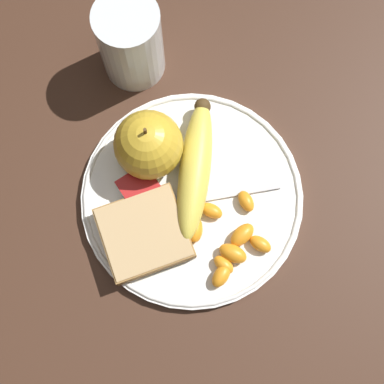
% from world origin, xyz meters
% --- Properties ---
extents(ground_plane, '(3.00, 3.00, 0.00)m').
position_xyz_m(ground_plane, '(0.00, 0.00, 0.00)').
color(ground_plane, '#42281C').
extents(plate, '(0.26, 0.26, 0.01)m').
position_xyz_m(plate, '(0.00, 0.00, 0.01)').
color(plate, white).
rests_on(plate, ground_plane).
extents(juice_glass, '(0.08, 0.08, 0.11)m').
position_xyz_m(juice_glass, '(-0.04, -0.19, 0.05)').
color(juice_glass, silver).
rests_on(juice_glass, ground_plane).
extents(apple, '(0.08, 0.08, 0.09)m').
position_xyz_m(apple, '(0.01, -0.07, 0.05)').
color(apple, gold).
rests_on(apple, plate).
extents(banana, '(0.14, 0.15, 0.04)m').
position_xyz_m(banana, '(-0.02, -0.02, 0.03)').
color(banana, '#E0CC4C').
rests_on(banana, plate).
extents(bread_slice, '(0.11, 0.11, 0.02)m').
position_xyz_m(bread_slice, '(0.07, 0.01, 0.02)').
color(bread_slice, olive).
rests_on(bread_slice, plate).
extents(fork, '(0.18, 0.09, 0.00)m').
position_xyz_m(fork, '(0.01, -0.00, 0.01)').
color(fork, silver).
rests_on(fork, plate).
extents(jam_packet, '(0.04, 0.03, 0.02)m').
position_xyz_m(jam_packet, '(0.05, -0.04, 0.02)').
color(jam_packet, white).
rests_on(jam_packet, plate).
extents(orange_segment_0, '(0.03, 0.03, 0.02)m').
position_xyz_m(orange_segment_0, '(-0.03, 0.09, 0.02)').
color(orange_segment_0, orange).
rests_on(orange_segment_0, plate).
extents(orange_segment_1, '(0.03, 0.02, 0.02)m').
position_xyz_m(orange_segment_1, '(-0.02, 0.07, 0.02)').
color(orange_segment_1, orange).
rests_on(orange_segment_1, plate).
extents(orange_segment_2, '(0.02, 0.03, 0.01)m').
position_xyz_m(orange_segment_2, '(-0.05, 0.04, 0.02)').
color(orange_segment_2, orange).
rests_on(orange_segment_2, plate).
extents(orange_segment_3, '(0.03, 0.04, 0.02)m').
position_xyz_m(orange_segment_3, '(0.00, 0.08, 0.02)').
color(orange_segment_3, orange).
rests_on(orange_segment_3, plate).
extents(orange_segment_4, '(0.03, 0.04, 0.02)m').
position_xyz_m(orange_segment_4, '(0.02, 0.04, 0.02)').
color(orange_segment_4, orange).
rests_on(orange_segment_4, plate).
extents(orange_segment_5, '(0.02, 0.03, 0.01)m').
position_xyz_m(orange_segment_5, '(0.02, 0.09, 0.02)').
color(orange_segment_5, orange).
rests_on(orange_segment_5, plate).
extents(orange_segment_6, '(0.03, 0.03, 0.02)m').
position_xyz_m(orange_segment_6, '(-0.01, 0.03, 0.02)').
color(orange_segment_6, orange).
rests_on(orange_segment_6, plate).
extents(orange_segment_7, '(0.03, 0.03, 0.02)m').
position_xyz_m(orange_segment_7, '(0.03, 0.10, 0.02)').
color(orange_segment_7, orange).
rests_on(orange_segment_7, plate).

